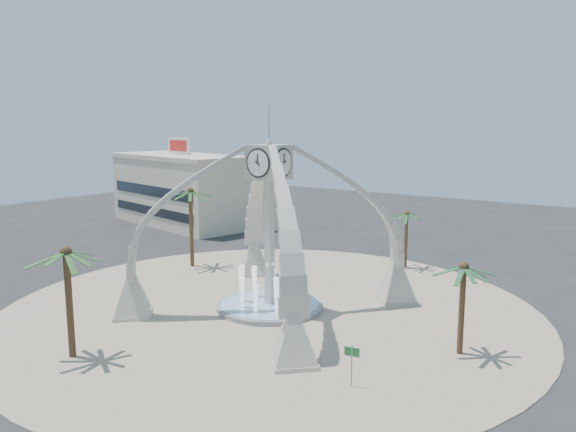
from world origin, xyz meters
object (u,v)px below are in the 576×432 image
Objects in this scene: fountain at (270,305)px; street_sign at (352,357)px; clock_tower at (269,224)px; palm_north at (407,215)px; palm_east at (464,268)px; palm_west at (190,192)px; palm_south at (66,253)px.

street_sign is at bearing -34.36° from fountain.
street_sign is (11.21, -7.66, -4.81)m from clock_tower.
clock_tower is 3.01× the size of palm_north.
palm_east is 9.03m from street_sign.
palm_east is at bearing -11.61° from palm_west.
palm_west is 21.81m from palm_south.
palm_west is at bearing 157.50° from clock_tower.
street_sign is (15.48, 6.23, -4.68)m from palm_south.
palm_north is (-11.06, 17.25, -0.13)m from palm_east.
fountain is 18.18m from palm_north.
fountain is at bearing 179.61° from palm_east.
palm_east is 2.62× the size of street_sign.
fountain is 1.10× the size of palm_south.
palm_west is 1.13× the size of palm_south.
palm_west is (-13.78, 5.71, 0.80)m from clock_tower.
fountain is 16.48m from palm_west.
fountain is 3.40× the size of street_sign.
clock_tower is 2.24× the size of fountain.
palm_south is at bearing -103.93° from palm_north.
palm_north is (17.21, 11.45, -2.05)m from palm_west.
palm_north reaches higher than fountain.
palm_south is at bearing -169.35° from street_sign.
palm_east is at bearing 55.34° from street_sign.
palm_east is at bearing -57.35° from palm_north.
palm_west is at bearing -146.37° from palm_north.
clock_tower is 6.20m from fountain.
palm_west is at bearing 168.39° from palm_east.
palm_south is at bearing -143.66° from palm_east.
palm_west is 28.89m from street_sign.
palm_west reaches higher than palm_north.
clock_tower is at bearing 134.37° from street_sign.
clock_tower is at bearing -90.00° from fountain.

